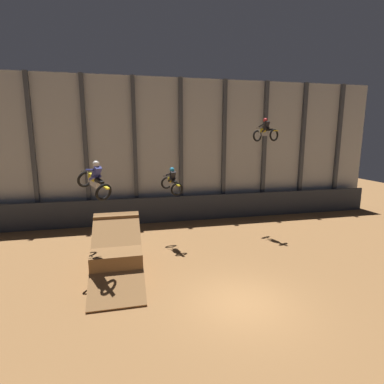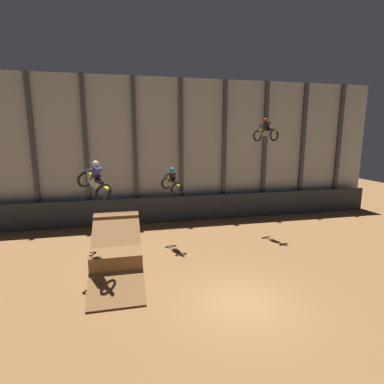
{
  "view_description": "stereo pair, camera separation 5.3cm",
  "coord_description": "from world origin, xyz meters",
  "px_view_note": "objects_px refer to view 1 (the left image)",
  "views": [
    {
      "loc": [
        -4.24,
        -9.81,
        6.39
      ],
      "look_at": [
        -0.51,
        6.4,
        3.21
      ],
      "focal_mm": 28.0,
      "sensor_mm": 36.0,
      "label": 1
    },
    {
      "loc": [
        -4.19,
        -9.83,
        6.39
      ],
      "look_at": [
        -0.51,
        6.4,
        3.21
      ],
      "focal_mm": 28.0,
      "sensor_mm": 36.0,
      "label": 2
    }
  ],
  "objects_px": {
    "rider_bike_left_air": "(95,181)",
    "rider_bike_right_air": "(266,132)",
    "dirt_ramp": "(117,254)",
    "rider_bike_center_air": "(172,182)"
  },
  "relations": [
    {
      "from": "rider_bike_left_air",
      "to": "rider_bike_center_air",
      "type": "bearing_deg",
      "value": 9.61
    },
    {
      "from": "rider_bike_center_air",
      "to": "rider_bike_right_air",
      "type": "distance_m",
      "value": 6.79
    },
    {
      "from": "dirt_ramp",
      "to": "rider_bike_center_air",
      "type": "distance_m",
      "value": 5.08
    },
    {
      "from": "rider_bike_left_air",
      "to": "rider_bike_right_air",
      "type": "xyz_separation_m",
      "value": [
        9.92,
        4.83,
        2.03
      ]
    },
    {
      "from": "rider_bike_center_air",
      "to": "rider_bike_right_air",
      "type": "height_order",
      "value": "rider_bike_right_air"
    },
    {
      "from": "rider_bike_left_air",
      "to": "dirt_ramp",
      "type": "bearing_deg",
      "value": 20.54
    },
    {
      "from": "rider_bike_left_air",
      "to": "rider_bike_right_air",
      "type": "distance_m",
      "value": 11.22
    },
    {
      "from": "dirt_ramp",
      "to": "rider_bike_right_air",
      "type": "height_order",
      "value": "rider_bike_right_air"
    },
    {
      "from": "rider_bike_center_air",
      "to": "dirt_ramp",
      "type": "bearing_deg",
      "value": -152.81
    },
    {
      "from": "rider_bike_center_air",
      "to": "rider_bike_left_air",
      "type": "bearing_deg",
      "value": -149.46
    }
  ]
}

